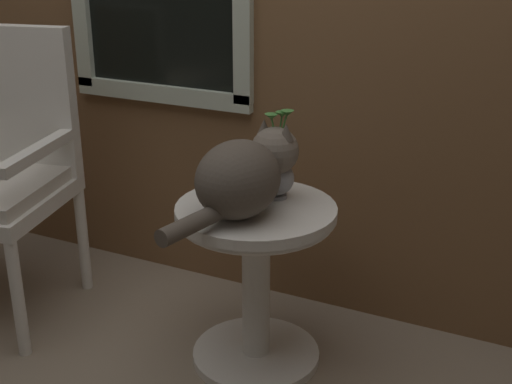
{
  "coord_description": "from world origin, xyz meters",
  "views": [
    {
      "loc": [
        1.17,
        -1.66,
        1.44
      ],
      "look_at": [
        0.27,
        0.21,
        0.63
      ],
      "focal_mm": 48.66,
      "sensor_mm": 36.0,
      "label": 1
    }
  ],
  "objects": [
    {
      "name": "wicker_side_table",
      "position": [
        0.27,
        0.21,
        0.39
      ],
      "size": [
        0.53,
        0.53,
        0.58
      ],
      "color": "silver",
      "rests_on": "ground_plane"
    },
    {
      "name": "ground_plane",
      "position": [
        0.0,
        0.0,
        0.0
      ],
      "size": [
        6.0,
        6.0,
        0.0
      ],
      "primitive_type": "plane",
      "color": "gray"
    },
    {
      "name": "cat",
      "position": [
        0.26,
        0.14,
        0.71
      ],
      "size": [
        0.3,
        0.61,
        0.27
      ],
      "color": "brown",
      "rests_on": "wicker_side_table"
    },
    {
      "name": "pewter_vase_with_ivy",
      "position": [
        0.3,
        0.31,
        0.67
      ],
      "size": [
        0.11,
        0.11,
        0.3
      ],
      "color": "#99999E",
      "rests_on": "wicker_side_table"
    }
  ]
}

